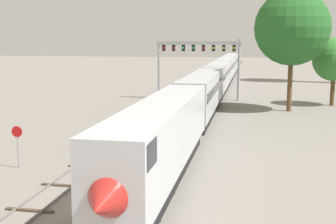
{
  "coord_description": "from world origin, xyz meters",
  "views": [
    {
      "loc": [
        7.37,
        -21.9,
        8.58
      ],
      "look_at": [
        1.0,
        12.0,
        3.0
      ],
      "focal_mm": 47.9,
      "sensor_mm": 36.0,
      "label": 1
    }
  ],
  "objects_px": {
    "passenger_train": "(218,77)",
    "stop_sign": "(17,141)",
    "signal_gantry": "(198,55)",
    "trackside_tree_mid": "(292,28)",
    "trackside_tree_left": "(334,60)"
  },
  "relations": [
    {
      "from": "passenger_train",
      "to": "stop_sign",
      "type": "bearing_deg",
      "value": -102.42
    },
    {
      "from": "signal_gantry",
      "to": "stop_sign",
      "type": "bearing_deg",
      "value": -101.84
    },
    {
      "from": "stop_sign",
      "to": "trackside_tree_mid",
      "type": "xyz_separation_m",
      "value": [
        19.87,
        28.51,
        8.06
      ]
    },
    {
      "from": "passenger_train",
      "to": "stop_sign",
      "type": "relative_size",
      "value": 39.37
    },
    {
      "from": "signal_gantry",
      "to": "stop_sign",
      "type": "height_order",
      "value": "signal_gantry"
    },
    {
      "from": "passenger_train",
      "to": "trackside_tree_left",
      "type": "bearing_deg",
      "value": -34.73
    },
    {
      "from": "trackside_tree_mid",
      "to": "trackside_tree_left",
      "type": "bearing_deg",
      "value": 44.86
    },
    {
      "from": "trackside_tree_left",
      "to": "signal_gantry",
      "type": "bearing_deg",
      "value": 171.97
    },
    {
      "from": "stop_sign",
      "to": "trackside_tree_mid",
      "type": "relative_size",
      "value": 0.2
    },
    {
      "from": "passenger_train",
      "to": "signal_gantry",
      "type": "relative_size",
      "value": 9.37
    },
    {
      "from": "signal_gantry",
      "to": "trackside_tree_left",
      "type": "relative_size",
      "value": 1.37
    },
    {
      "from": "trackside_tree_left",
      "to": "trackside_tree_mid",
      "type": "xyz_separation_m",
      "value": [
        -5.94,
        -5.92,
        3.93
      ]
    },
    {
      "from": "passenger_train",
      "to": "trackside_tree_mid",
      "type": "distance_m",
      "value": 20.88
    },
    {
      "from": "passenger_train",
      "to": "trackside_tree_left",
      "type": "xyz_separation_m",
      "value": [
        15.82,
        -10.96,
        3.4
      ]
    },
    {
      "from": "trackside_tree_left",
      "to": "stop_sign",
      "type": "bearing_deg",
      "value": -126.87
    }
  ]
}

